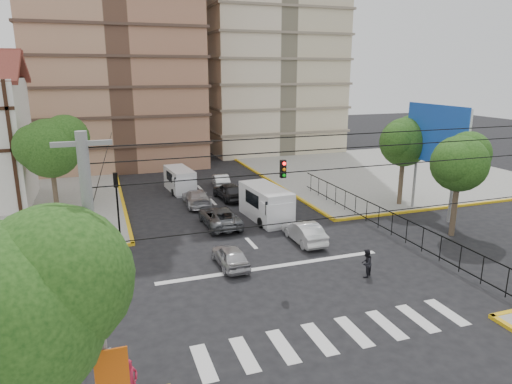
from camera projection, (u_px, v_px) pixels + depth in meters
name	position (u px, v px, depth m)	size (l,w,h in m)	color
ground	(281.00, 276.00, 24.25)	(160.00, 160.00, 0.00)	black
sidewalk_ne	(383.00, 172.00, 48.86)	(26.00, 26.00, 0.15)	gray
crosswalk_stripes	(337.00, 335.00, 18.78)	(12.00, 2.40, 0.01)	silver
stop_line	(273.00, 267.00, 25.35)	(13.00, 0.40, 0.01)	silver
park_fence	(378.00, 230.00, 31.23)	(0.10, 22.50, 1.66)	black
billboard	(437.00, 136.00, 32.80)	(0.36, 6.20, 8.10)	slate
tree_sw_near	(7.00, 311.00, 10.31)	(5.63, 4.60, 7.57)	#473828
tree_park_a	(461.00, 161.00, 28.98)	(4.41, 3.60, 6.83)	#473828
tree_park_c	(405.00, 140.00, 35.60)	(4.65, 3.80, 7.25)	#473828
tree_tudor	(51.00, 145.00, 33.73)	(5.39, 4.40, 7.43)	#473828
traffic_light_nw	(117.00, 196.00, 28.08)	(0.28, 0.22, 4.40)	black
traffic_light_hanging	(300.00, 175.00, 20.88)	(18.00, 9.12, 0.92)	black
utility_pole_sw	(97.00, 298.00, 11.95)	(1.40, 0.28, 9.00)	slate
district_sign	(112.00, 378.00, 12.39)	(0.90, 0.12, 3.20)	slate
van_right_lane	(267.00, 205.00, 32.98)	(2.53, 5.51, 2.41)	silver
van_left_lane	(180.00, 181.00, 40.87)	(2.25, 4.78, 2.08)	silver
car_silver_front_left	(230.00, 256.00, 25.29)	(1.44, 3.57, 1.22)	#B0AFB4
car_white_front_right	(304.00, 232.00, 28.88)	(1.42, 4.08, 1.35)	silver
car_grey_mid_left	(220.00, 217.00, 31.85)	(2.26, 4.90, 1.36)	#5A5D62
car_silver_rear_left	(197.00, 198.00, 36.73)	(1.86, 4.57, 1.33)	#B9B8BD
car_darkgrey_mid_right	(229.00, 191.00, 38.43)	(1.72, 4.28, 1.46)	#262528
car_white_rear_right	(221.00, 180.00, 42.73)	(1.31, 3.76, 1.24)	silver
pedestrian_sw_corner	(130.00, 383.00, 14.37)	(0.62, 0.40, 1.69)	#AD1A36
pedestrian_crosswalk	(366.00, 263.00, 23.94)	(0.74, 0.58, 1.53)	black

